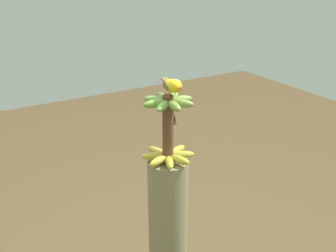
# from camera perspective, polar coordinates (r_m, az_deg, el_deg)

# --- Properties ---
(banana_tree) EXTENTS (0.20, 0.20, 0.99)m
(banana_tree) POSITION_cam_1_polar(r_m,az_deg,el_deg) (2.11, 0.00, -17.12)
(banana_tree) COLOR #847A56
(banana_tree) RESTS_ON ground
(banana_bunch) EXTENTS (0.25, 0.25, 0.32)m
(banana_bunch) POSITION_cam_1_polar(r_m,az_deg,el_deg) (1.76, 0.02, -0.45)
(banana_bunch) COLOR brown
(banana_bunch) RESTS_ON banana_tree
(perched_bird) EXTENTS (0.08, 0.22, 0.09)m
(perched_bird) POSITION_cam_1_polar(r_m,az_deg,el_deg) (1.67, 0.73, 5.99)
(perched_bird) COLOR #C68933
(perched_bird) RESTS_ON banana_bunch
(fallen_banana) EXTENTS (0.14, 0.09, 0.04)m
(fallen_banana) POSITION_cam_1_polar(r_m,az_deg,el_deg) (3.13, 0.20, -12.91)
(fallen_banana) COLOR olive
(fallen_banana) RESTS_ON ground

